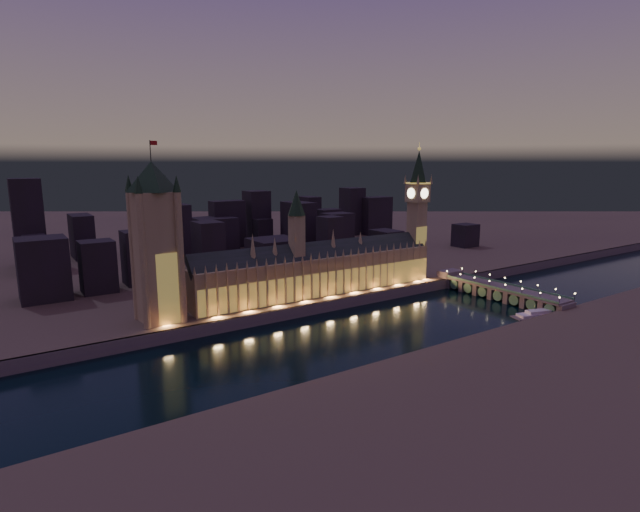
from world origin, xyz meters
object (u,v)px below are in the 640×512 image
elizabeth_tower (417,203)px  river_boat (542,314)px  victoria_tower (156,234)px  palace_of_westminster (319,269)px  westminster_bridge (497,291)px

elizabeth_tower → river_boat: (12.21, -112.14, -69.62)m
elizabeth_tower → river_boat: 132.55m
victoria_tower → palace_of_westminster: bearing=-0.1°
elizabeth_tower → palace_of_westminster: bearing=-179.9°
palace_of_westminster → elizabeth_tower: elizabeth_tower is taller
victoria_tower → westminster_bridge: bearing=-15.0°
palace_of_westminster → westminster_bridge: 141.95m
elizabeth_tower → westminster_bridge: (25.14, -65.37, -65.19)m
victoria_tower → elizabeth_tower: 218.18m
elizabeth_tower → river_boat: size_ratio=2.50×
victoria_tower → westminster_bridge: victoria_tower is taller
palace_of_westminster → victoria_tower: size_ratio=1.84×
victoria_tower → river_boat: (230.21, -112.13, -60.69)m
victoria_tower → westminster_bridge: size_ratio=0.97×
river_boat → victoria_tower: bearing=154.0°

